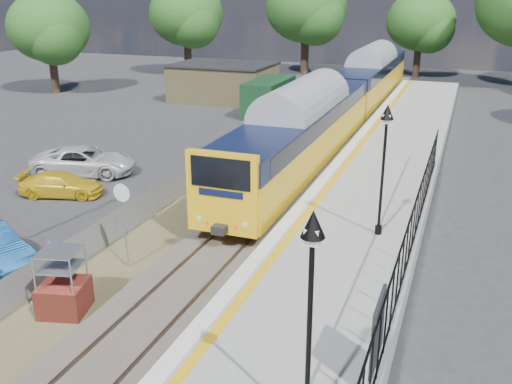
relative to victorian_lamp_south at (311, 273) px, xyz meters
The scene contains 15 objects.
ground 8.05m from the victorian_lamp_south, 143.97° to the left, with size 120.00×120.00×0.00m, color #2D2D30.
track_bed 15.50m from the victorian_lamp_south, 113.60° to the left, with size 5.90×80.00×0.29m.
platform 12.67m from the victorian_lamp_south, 96.18° to the left, with size 5.00×70.00×0.90m, color gray.
platform_edge 12.92m from the victorian_lamp_south, 105.65° to the left, with size 0.90×70.00×0.01m.
victorian_lamp_south is the anchor object (origin of this frame).
victorian_lamp_north 10.00m from the victorian_lamp_south, 91.15° to the left, with size 0.44×0.44×4.60m.
palisade_fence 6.79m from the victorian_lamp_south, 80.47° to the left, with size 0.12×26.00×2.00m.
wire_fence 19.07m from the victorian_lamp_south, 121.23° to the left, with size 0.06×52.00×1.20m.
outbuilding 38.94m from the victorian_lamp_south, 114.99° to the left, with size 10.80×10.10×3.12m.
tree_line 46.24m from the victorian_lamp_south, 95.09° to the left, with size 56.80×43.80×11.88m.
train 29.44m from the victorian_lamp_south, 100.79° to the left, with size 2.82×40.83×3.51m.
brick_plinth 9.31m from the victorian_lamp_south, 159.87° to the left, with size 1.56×1.56×2.06m.
speed_sign 10.27m from the victorian_lamp_south, 142.85° to the left, with size 0.62×0.11×3.09m.
car_yellow 19.06m from the victorian_lamp_south, 142.77° to the left, with size 1.55×3.80×1.10m, color yellow.
car_white 21.69m from the victorian_lamp_south, 137.84° to the left, with size 2.38×5.16×1.44m, color silver.
Camera 1 is at (7.75, -12.77, 9.04)m, focal length 40.00 mm.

